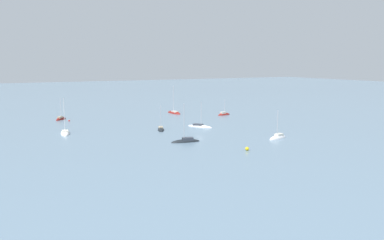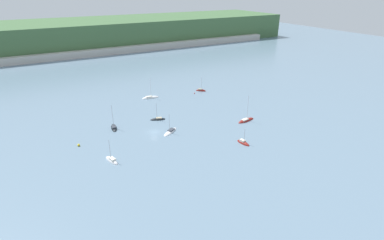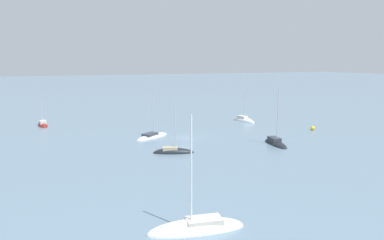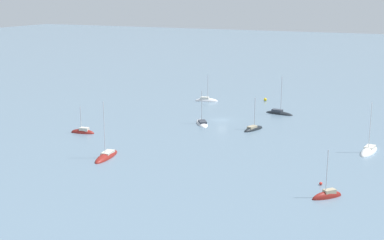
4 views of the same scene
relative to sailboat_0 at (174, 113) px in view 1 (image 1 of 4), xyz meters
The scene contains 11 objects.
ground_plane 37.64m from the sailboat_0, 166.82° to the left, with size 600.00×600.00×0.00m, color slate.
sailboat_0 is the anchor object (origin of this frame).
sailboat_1 50.06m from the sailboat_0, 118.63° to the left, with size 8.58×3.45×10.77m.
sailboat_2 19.33m from the sailboat_0, 131.13° to the right, with size 2.58×5.64×6.74m.
sailboat_3 41.29m from the sailboat_0, 85.78° to the left, with size 4.80×4.54×8.43m.
sailboat_4 31.76m from the sailboat_0, 169.57° to the left, with size 8.02×6.40×8.31m.
sailboat_5 35.96m from the sailboat_0, 149.22° to the left, with size 6.46×3.73×8.01m.
sailboat_6 56.07m from the sailboat_0, behind, with size 3.49×6.71×8.30m.
sailboat_7 52.50m from the sailboat_0, 158.48° to the left, with size 3.29×7.55×10.20m.
mooring_buoy_0 39.29m from the sailboat_0, 92.74° to the left, with size 0.51×0.51×0.51m.
mooring_buoy_1 64.29m from the sailboat_0, 169.96° to the left, with size 0.85×0.85×0.85m.
Camera 1 is at (-93.04, 50.76, 19.41)m, focal length 35.00 mm.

